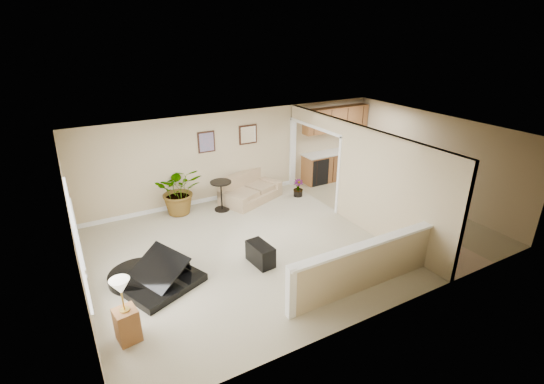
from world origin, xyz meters
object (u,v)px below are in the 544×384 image
accent_table (221,192)px  small_plant (298,189)px  piano (155,259)px  piano_bench (260,254)px  palm_plant (179,190)px  loveseat (250,187)px  lamp_stand (125,315)px

accent_table → small_plant: accent_table is taller
piano → piano_bench: 2.13m
small_plant → palm_plant: bearing=170.3°
palm_plant → loveseat: bearing=-2.6°
lamp_stand → small_plant: bearing=33.0°
piano → piano_bench: piano is taller
accent_table → piano: bearing=-134.1°
accent_table → lamp_stand: size_ratio=0.72×
loveseat → accent_table: loveseat is taller
accent_table → palm_plant: size_ratio=0.59×
piano_bench → piano: bearing=169.5°
piano_bench → accent_table: accent_table is taller
piano → small_plant: piano is taller
piano_bench → palm_plant: size_ratio=0.48×
piano_bench → palm_plant: (-0.72, 3.21, 0.42)m
loveseat → palm_plant: (-2.01, 0.09, 0.28)m
small_plant → lamp_stand: (-5.49, -3.56, 0.27)m
piano → loveseat: 4.34m
lamp_stand → piano_bench: bearing=18.0°
piano_bench → palm_plant: 3.32m
palm_plant → lamp_stand: 4.66m
lamp_stand → accent_table: bearing=50.0°
piano → small_plant: bearing=2.6°
loveseat → small_plant: bearing=-41.6°
piano_bench → small_plant: (2.63, 2.64, -0.01)m
piano_bench → loveseat: 3.38m
piano → accent_table: piano is taller
piano → loveseat: (3.37, 2.73, -0.17)m
piano_bench → accent_table: size_ratio=0.82×
piano_bench → small_plant: size_ratio=1.32×
accent_table → palm_plant: (-1.03, 0.36, 0.12)m
piano_bench → lamp_stand: lamp_stand is taller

